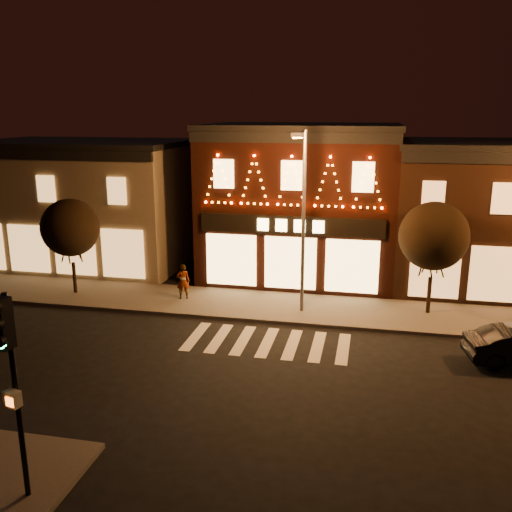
% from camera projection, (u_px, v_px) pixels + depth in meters
% --- Properties ---
extents(ground, '(120.00, 120.00, 0.00)m').
position_uv_depth(ground, '(245.00, 390.00, 18.45)').
color(ground, black).
rests_on(ground, ground).
extents(sidewalk_far, '(44.00, 4.00, 0.15)m').
position_uv_depth(sidewalk_far, '(326.00, 310.00, 25.60)').
color(sidewalk_far, '#47423D').
rests_on(sidewalk_far, ground).
extents(building_left, '(12.20, 8.28, 7.30)m').
position_uv_depth(building_left, '(86.00, 202.00, 33.39)').
color(building_left, '#7B7058').
rests_on(building_left, ground).
extents(building_pulp, '(10.20, 8.34, 8.30)m').
position_uv_depth(building_pulp, '(302.00, 201.00, 30.63)').
color(building_pulp, black).
rests_on(building_pulp, ground).
extents(building_right_a, '(9.20, 8.28, 7.50)m').
position_uv_depth(building_right_a, '(484.00, 214.00, 28.84)').
color(building_right_a, '#351D12').
rests_on(building_right_a, ground).
extents(traffic_signal_near, '(0.41, 0.53, 5.02)m').
position_uv_depth(traffic_signal_near, '(9.00, 360.00, 12.15)').
color(traffic_signal_near, black).
rests_on(traffic_signal_near, sidewalk_near).
extents(streetlamp_mid, '(0.52, 1.84, 8.05)m').
position_uv_depth(streetlamp_mid, '(303.00, 209.00, 23.97)').
color(streetlamp_mid, '#59595E').
rests_on(streetlamp_mid, sidewalk_far).
extents(tree_left, '(2.82, 2.82, 4.72)m').
position_uv_depth(tree_left, '(70.00, 228.00, 27.11)').
color(tree_left, black).
rests_on(tree_left, sidewalk_far).
extents(tree_right, '(3.01, 3.01, 5.03)m').
position_uv_depth(tree_right, '(434.00, 236.00, 24.24)').
color(tree_right, black).
rests_on(tree_right, sidewalk_far).
extents(pedestrian, '(0.72, 0.58, 1.73)m').
position_uv_depth(pedestrian, '(183.00, 281.00, 26.78)').
color(pedestrian, gray).
rests_on(pedestrian, sidewalk_far).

